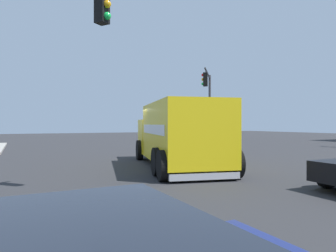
# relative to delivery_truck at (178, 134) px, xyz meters

# --- Properties ---
(ground_plane) EXTENTS (100.00, 100.00, 0.00)m
(ground_plane) POSITION_rel_delivery_truck_xyz_m (-2.15, 0.09, -1.40)
(ground_plane) COLOR #2B2B2D
(delivery_truck) EXTENTS (7.88, 4.33, 2.66)m
(delivery_truck) POSITION_rel_delivery_truck_xyz_m (0.00, 0.00, 0.00)
(delivery_truck) COLOR yellow
(delivery_truck) RESTS_ON ground
(traffic_light_primary) EXTENTS (3.83, 3.02, 5.91)m
(traffic_light_primary) POSITION_rel_delivery_truck_xyz_m (-8.79, 7.38, 2.52)
(traffic_light_primary) COLOR #38383D
(traffic_light_primary) RESTS_ON ground
(traffic_light_secondary) EXTENTS (2.74, 3.88, 5.93)m
(traffic_light_secondary) POSITION_rel_delivery_truck_xyz_m (4.88, -6.27, 2.52)
(traffic_light_secondary) COLOR #38383D
(traffic_light_secondary) RESTS_ON ground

